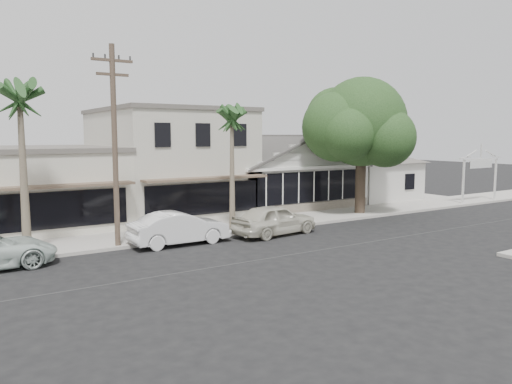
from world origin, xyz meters
TOP-DOWN VIEW (x-y plane):
  - ground at (0.00, 0.00)m, footprint 140.00×140.00m
  - sidewalk_north at (-8.00, 6.75)m, footprint 90.00×3.50m
  - corner_shop at (5.00, 12.47)m, footprint 10.40×8.60m
  - side_cottage at (13.20, 11.50)m, footprint 6.00×6.00m
  - arch_sign at (18.40, 5.30)m, footprint 4.12×0.12m
  - row_building_near at (-3.00, 13.50)m, footprint 8.00×10.00m
  - row_building_midnear at (-12.00, 13.50)m, footprint 10.00×10.00m
  - utility_pole at (-9.00, 5.20)m, footprint 1.80×0.24m
  - car_0 at (-1.30, 3.91)m, footprint 4.86×2.43m
  - car_1 at (-6.30, 4.50)m, footprint 4.69×1.64m
  - shade_tree at (6.94, 6.48)m, footprint 7.85×7.10m
  - palm_east at (-2.74, 5.70)m, footprint 2.58×2.58m
  - palm_mid at (-12.66, 5.81)m, footprint 3.17×3.17m

SIDE VIEW (x-z plane):
  - ground at x=0.00m, z-range 0.00..0.00m
  - sidewalk_north at x=-8.00m, z-range 0.00..0.15m
  - car_1 at x=-6.30m, z-range 0.00..1.54m
  - car_0 at x=-1.30m, z-range 0.00..1.59m
  - side_cottage at x=13.20m, z-range 0.00..3.00m
  - row_building_midnear at x=-12.00m, z-range 0.00..4.20m
  - corner_shop at x=5.00m, z-range 0.07..5.17m
  - arch_sign at x=18.40m, z-range 1.18..5.13m
  - row_building_near at x=-3.00m, z-range 0.00..6.50m
  - utility_pole at x=-9.00m, z-range 0.29..9.29m
  - shade_tree at x=6.94m, z-range 1.38..10.09m
  - palm_east at x=-2.74m, z-range 2.47..9.39m
  - palm_mid at x=-12.66m, z-range 2.73..10.50m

